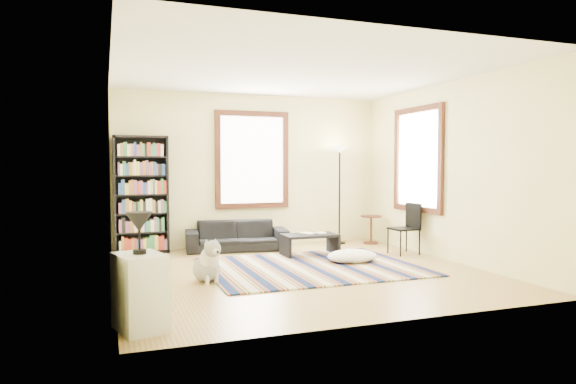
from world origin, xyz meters
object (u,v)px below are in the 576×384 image
object	(u,v)px
folding_chair	(404,229)
white_cabinet	(140,292)
sofa	(237,236)
floor_lamp	(339,195)
dog	(206,260)
floor_cushion	(352,256)
coffee_table	(310,245)
side_table	(371,230)
bookshelf	(141,195)

from	to	relation	value
folding_chair	white_cabinet	distance (m)	5.18
sofa	folding_chair	bearing A→B (deg)	-20.39
floor_lamp	folding_chair	xyz separation A→B (m)	(0.51, -1.44, -0.50)
sofa	white_cabinet	bearing A→B (deg)	-108.18
dog	white_cabinet	bearing A→B (deg)	-132.19
folding_chair	floor_cushion	bearing A→B (deg)	-165.51
sofa	coffee_table	world-z (taller)	sofa
side_table	dog	world-z (taller)	dog
sofa	dog	world-z (taller)	dog
white_cabinet	dog	world-z (taller)	white_cabinet
sofa	white_cabinet	xyz separation A→B (m)	(-1.90, -3.99, 0.09)
bookshelf	white_cabinet	world-z (taller)	bookshelf
sofa	dog	xyz separation A→B (m)	(-0.97, -2.24, 0.02)
floor_cushion	dog	xyz separation A→B (m)	(-2.36, -0.53, 0.18)
sofa	floor_lamp	world-z (taller)	floor_lamp
coffee_table	dog	bearing A→B (deg)	-146.63
sofa	side_table	world-z (taller)	side_table
floor_cushion	floor_lamp	distance (m)	2.10
side_table	dog	size ratio (longest dim) A/B	0.98
side_table	folding_chair	world-z (taller)	folding_chair
floor_cushion	side_table	xyz separation A→B (m)	(1.21, 1.59, 0.17)
bookshelf	floor_cushion	world-z (taller)	bookshelf
floor_cushion	bookshelf	bearing A→B (deg)	146.47
coffee_table	side_table	world-z (taller)	side_table
white_cabinet	sofa	bearing A→B (deg)	48.27
floor_lamp	folding_chair	bearing A→B (deg)	-70.34
sofa	floor_lamp	distance (m)	2.15
bookshelf	coffee_table	distance (m)	2.99
side_table	floor_cushion	bearing A→B (deg)	-127.14
bookshelf	folding_chair	xyz separation A→B (m)	(4.16, -1.61, -0.57)
bookshelf	folding_chair	bearing A→B (deg)	-21.15
coffee_table	floor_lamp	size ratio (longest dim) A/B	0.48
coffee_table	side_table	xyz separation A→B (m)	(1.60, 0.82, 0.09)
floor_cushion	folding_chair	distance (m)	1.26
coffee_table	floor_cushion	distance (m)	0.87
bookshelf	floor_lamp	xyz separation A→B (m)	(3.64, -0.17, -0.07)
coffee_table	floor_lamp	world-z (taller)	floor_lamp
folding_chair	dog	world-z (taller)	folding_chair
sofa	coffee_table	bearing A→B (deg)	-36.09
sofa	side_table	xyz separation A→B (m)	(2.60, -0.12, 0.01)
floor_cushion	dog	world-z (taller)	dog
sofa	coffee_table	size ratio (longest dim) A/B	1.97
sofa	dog	distance (m)	2.44
bookshelf	side_table	bearing A→B (deg)	-5.32
bookshelf	side_table	distance (m)	4.29
floor_lamp	sofa	bearing A→B (deg)	-177.19
floor_lamp	side_table	bearing A→B (deg)	-21.44
sofa	side_table	bearing A→B (deg)	4.59
bookshelf	side_table	size ratio (longest dim) A/B	3.70
bookshelf	dog	xyz separation A→B (m)	(0.64, -2.51, -0.72)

